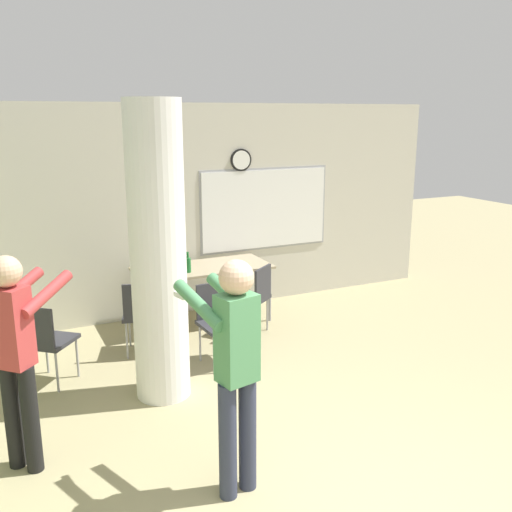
# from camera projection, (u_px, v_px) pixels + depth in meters

# --- Properties ---
(wall_back) EXTENTS (8.00, 0.15, 2.80)m
(wall_back) POSITION_uv_depth(u_px,v_px,m) (175.00, 211.00, 7.57)
(wall_back) COLOR beige
(wall_back) RESTS_ON ground_plane
(support_pillar) EXTENTS (0.52, 0.52, 2.80)m
(support_pillar) POSITION_uv_depth(u_px,v_px,m) (158.00, 255.00, 5.24)
(support_pillar) COLOR white
(support_pillar) RESTS_ON ground_plane
(folding_table) EXTENTS (1.73, 0.78, 0.75)m
(folding_table) POSITION_uv_depth(u_px,v_px,m) (203.00, 270.00, 7.32)
(folding_table) COLOR tan
(folding_table) RESTS_ON ground_plane
(bottle_on_table) EXTENTS (0.08, 0.08, 0.26)m
(bottle_on_table) POSITION_uv_depth(u_px,v_px,m) (188.00, 265.00, 7.04)
(bottle_on_table) COLOR #1E6B2D
(bottle_on_table) RESTS_ON folding_table
(chair_table_right) EXTENTS (0.62, 0.62, 0.87)m
(chair_table_right) POSITION_uv_depth(u_px,v_px,m) (253.00, 294.00, 6.98)
(chair_table_right) COLOR #2D2D33
(chair_table_right) RESTS_ON ground_plane
(chair_table_left) EXTENTS (0.55, 0.55, 0.87)m
(chair_table_left) POSITION_uv_depth(u_px,v_px,m) (143.00, 311.00, 6.38)
(chair_table_left) COLOR #2D2D33
(chair_table_left) RESTS_ON ground_plane
(chair_table_front) EXTENTS (0.47, 0.47, 0.87)m
(chair_table_front) POSITION_uv_depth(u_px,v_px,m) (219.00, 318.00, 6.19)
(chair_table_front) COLOR #2D2D33
(chair_table_front) RESTS_ON ground_plane
(chair_near_pillar) EXTENTS (0.62, 0.62, 0.87)m
(chair_near_pillar) POSITION_uv_depth(u_px,v_px,m) (45.00, 338.00, 5.63)
(chair_near_pillar) COLOR #2D2D33
(chair_near_pillar) RESTS_ON ground_plane
(person_watching_back) EXTENTS (0.65, 0.65, 1.69)m
(person_watching_back) POSITION_uv_depth(u_px,v_px,m) (17.00, 347.00, 4.20)
(person_watching_back) COLOR black
(person_watching_back) RESTS_ON ground_plane
(person_playing_front) EXTENTS (0.48, 0.68, 1.74)m
(person_playing_front) POSITION_uv_depth(u_px,v_px,m) (235.00, 360.00, 3.91)
(person_playing_front) COLOR #2D3347
(person_playing_front) RESTS_ON ground_plane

